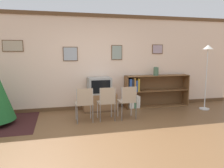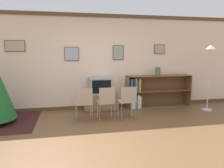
{
  "view_description": "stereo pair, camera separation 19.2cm",
  "coord_description": "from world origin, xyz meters",
  "px_view_note": "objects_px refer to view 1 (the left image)",
  "views": [
    {
      "loc": [
        -0.93,
        -3.85,
        1.64
      ],
      "look_at": [
        0.35,
        1.28,
        0.86
      ],
      "focal_mm": 35.0,
      "sensor_mm": 36.0,
      "label": 1
    },
    {
      "loc": [
        -0.74,
        -3.89,
        1.64
      ],
      "look_at": [
        0.35,
        1.28,
        0.86
      ],
      "focal_mm": 35.0,
      "sensor_mm": 36.0,
      "label": 2
    }
  ],
  "objects_px": {
    "television": "(99,86)",
    "folding_chair_right": "(128,100)",
    "folding_chair_center": "(107,101)",
    "standing_lamp": "(207,60)",
    "vase": "(156,71)",
    "bookshelf": "(147,92)",
    "folding_chair_left": "(84,103)",
    "tv_console": "(99,102)"
  },
  "relations": [
    {
      "from": "television",
      "to": "folding_chair_right",
      "type": "height_order",
      "value": "television"
    },
    {
      "from": "folding_chair_center",
      "to": "standing_lamp",
      "type": "distance_m",
      "value": 3.14
    },
    {
      "from": "folding_chair_right",
      "to": "vase",
      "type": "bearing_deg",
      "value": 39.29
    },
    {
      "from": "television",
      "to": "folding_chair_center",
      "type": "bearing_deg",
      "value": -90.0
    },
    {
      "from": "folding_chair_right",
      "to": "bookshelf",
      "type": "distance_m",
      "value": 1.38
    },
    {
      "from": "television",
      "to": "vase",
      "type": "distance_m",
      "value": 1.75
    },
    {
      "from": "television",
      "to": "standing_lamp",
      "type": "distance_m",
      "value": 3.11
    },
    {
      "from": "folding_chair_left",
      "to": "standing_lamp",
      "type": "bearing_deg",
      "value": 5.72
    },
    {
      "from": "tv_console",
      "to": "folding_chair_right",
      "type": "relative_size",
      "value": 1.13
    },
    {
      "from": "standing_lamp",
      "to": "tv_console",
      "type": "bearing_deg",
      "value": 168.83
    },
    {
      "from": "bookshelf",
      "to": "standing_lamp",
      "type": "xyz_separation_m",
      "value": [
        1.51,
        -0.67,
        0.94
      ]
    },
    {
      "from": "vase",
      "to": "standing_lamp",
      "type": "distance_m",
      "value": 1.44
    },
    {
      "from": "bookshelf",
      "to": "vase",
      "type": "bearing_deg",
      "value": -11.06
    },
    {
      "from": "television",
      "to": "folding_chair_left",
      "type": "xyz_separation_m",
      "value": [
        -0.53,
        -0.94,
        -0.24
      ]
    },
    {
      "from": "folding_chair_right",
      "to": "standing_lamp",
      "type": "relative_size",
      "value": 0.45
    },
    {
      "from": "television",
      "to": "folding_chair_left",
      "type": "height_order",
      "value": "television"
    },
    {
      "from": "tv_console",
      "to": "folding_chair_right",
      "type": "distance_m",
      "value": 1.1
    },
    {
      "from": "tv_console",
      "to": "folding_chair_right",
      "type": "xyz_separation_m",
      "value": [
        0.53,
        -0.94,
        0.23
      ]
    },
    {
      "from": "folding_chair_left",
      "to": "vase",
      "type": "bearing_deg",
      "value": 23.3
    },
    {
      "from": "television",
      "to": "bookshelf",
      "type": "bearing_deg",
      "value": 3.12
    },
    {
      "from": "tv_console",
      "to": "folding_chair_left",
      "type": "bearing_deg",
      "value": -119.53
    },
    {
      "from": "folding_chair_right",
      "to": "television",
      "type": "bearing_deg",
      "value": 119.59
    },
    {
      "from": "folding_chair_right",
      "to": "vase",
      "type": "distance_m",
      "value": 1.64
    },
    {
      "from": "folding_chair_left",
      "to": "folding_chair_right",
      "type": "xyz_separation_m",
      "value": [
        1.06,
        0.0,
        0.0
      ]
    },
    {
      "from": "folding_chair_right",
      "to": "bookshelf",
      "type": "bearing_deg",
      "value": 47.48
    },
    {
      "from": "tv_console",
      "to": "folding_chair_center",
      "type": "bearing_deg",
      "value": -90.0
    },
    {
      "from": "tv_console",
      "to": "bookshelf",
      "type": "distance_m",
      "value": 1.48
    },
    {
      "from": "tv_console",
      "to": "vase",
      "type": "bearing_deg",
      "value": 0.95
    },
    {
      "from": "tv_console",
      "to": "standing_lamp",
      "type": "height_order",
      "value": "standing_lamp"
    },
    {
      "from": "folding_chair_right",
      "to": "bookshelf",
      "type": "xyz_separation_m",
      "value": [
        0.93,
        1.02,
        -0.01
      ]
    },
    {
      "from": "television",
      "to": "bookshelf",
      "type": "distance_m",
      "value": 1.49
    },
    {
      "from": "vase",
      "to": "folding_chair_right",
      "type": "bearing_deg",
      "value": -140.71
    },
    {
      "from": "folding_chair_right",
      "to": "standing_lamp",
      "type": "height_order",
      "value": "standing_lamp"
    },
    {
      "from": "bookshelf",
      "to": "tv_console",
      "type": "bearing_deg",
      "value": -176.98
    },
    {
      "from": "folding_chair_left",
      "to": "folding_chair_right",
      "type": "distance_m",
      "value": 1.06
    },
    {
      "from": "vase",
      "to": "standing_lamp",
      "type": "height_order",
      "value": "standing_lamp"
    },
    {
      "from": "television",
      "to": "standing_lamp",
      "type": "xyz_separation_m",
      "value": [
        2.98,
        -0.59,
        0.69
      ]
    },
    {
      "from": "folding_chair_right",
      "to": "standing_lamp",
      "type": "bearing_deg",
      "value": 8.18
    },
    {
      "from": "folding_chair_left",
      "to": "bookshelf",
      "type": "distance_m",
      "value": 2.24
    },
    {
      "from": "tv_console",
      "to": "vase",
      "type": "distance_m",
      "value": 1.91
    },
    {
      "from": "folding_chair_center",
      "to": "vase",
      "type": "bearing_deg",
      "value": 29.44
    },
    {
      "from": "bookshelf",
      "to": "television",
      "type": "bearing_deg",
      "value": -176.88
    }
  ]
}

